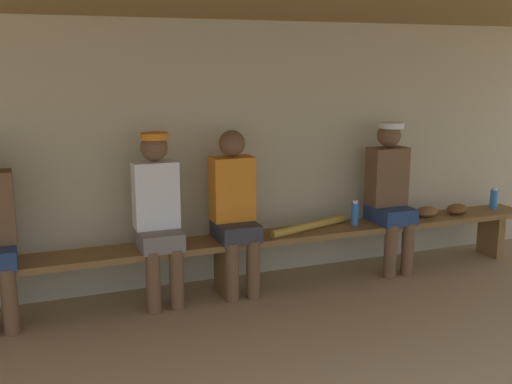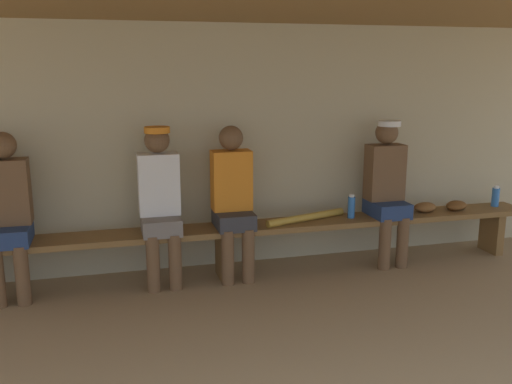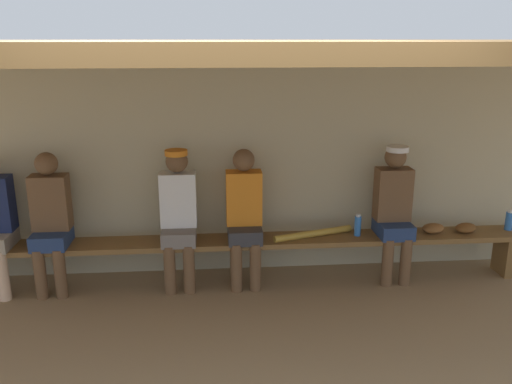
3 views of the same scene
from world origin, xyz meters
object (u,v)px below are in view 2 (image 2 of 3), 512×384
object	(u,v)px
water_bottle_green	(351,207)
baseball_glove_tan	(425,207)
baseball_bat	(306,217)
bench	(222,235)
player_in_red	(8,210)
water_bottle_blue	(496,197)
player_in_blue	(160,199)
player_in_white	(233,196)
player_near_post	(387,185)
baseball_glove_dark_brown	(456,205)

from	to	relation	value
water_bottle_green	baseball_glove_tan	xyz separation A→B (m)	(0.78, 0.02, -0.06)
baseball_bat	bench	bearing A→B (deg)	162.57
player_in_red	water_bottle_blue	bearing A→B (deg)	0.40
bench	water_bottle_green	size ratio (longest dim) A/B	27.10
player_in_blue	baseball_glove_tan	bearing A→B (deg)	0.39
water_bottle_green	baseball_bat	xyz separation A→B (m)	(-0.44, -0.00, -0.07)
bench	baseball_bat	xyz separation A→B (m)	(0.77, -0.00, 0.11)
player_in_white	baseball_glove_tan	xyz separation A→B (m)	(1.89, 0.02, -0.22)
player_in_white	player_near_post	bearing A→B (deg)	0.02
player_in_red	water_bottle_blue	world-z (taller)	player_in_red
baseball_glove_tan	baseball_glove_dark_brown	xyz separation A→B (m)	(0.33, -0.02, 0.00)
player_near_post	baseball_glove_dark_brown	size ratio (longest dim) A/B	5.60
player_in_red	water_bottle_blue	distance (m)	4.50
baseball_glove_tan	water_bottle_green	bearing A→B (deg)	-16.67
baseball_bat	player_in_blue	bearing A→B (deg)	162.41
player_in_red	baseball_glove_dark_brown	distance (m)	4.04
player_near_post	water_bottle_green	world-z (taller)	player_near_post
player_in_blue	water_bottle_green	xyz separation A→B (m)	(1.74, -0.00, -0.18)
bench	player_in_blue	world-z (taller)	player_in_blue
bench	player_in_white	bearing A→B (deg)	1.78
water_bottle_blue	bench	bearing A→B (deg)	-179.29
baseball_bat	water_bottle_blue	bearing A→B (deg)	-16.45
player_in_red	player_near_post	bearing A→B (deg)	0.01
water_bottle_green	baseball_glove_dark_brown	size ratio (longest dim) A/B	0.92
water_bottle_blue	baseball_glove_dark_brown	xyz separation A→B (m)	(-0.46, -0.03, -0.05)
bench	water_bottle_green	world-z (taller)	water_bottle_green
bench	water_bottle_blue	world-z (taller)	water_bottle_blue
bench	water_bottle_blue	size ratio (longest dim) A/B	28.77
player_in_red	baseball_glove_tan	bearing A→B (deg)	0.27
bench	player_near_post	size ratio (longest dim) A/B	4.46
bench	baseball_glove_dark_brown	xyz separation A→B (m)	(2.32, 0.00, 0.12)
baseball_glove_dark_brown	baseball_bat	distance (m)	1.55
water_bottle_green	player_near_post	bearing A→B (deg)	0.56
water_bottle_blue	baseball_glove_dark_brown	size ratio (longest dim) A/B	0.87
player_in_white	baseball_bat	distance (m)	0.71
bench	player_in_blue	distance (m)	0.64
bench	player_near_post	world-z (taller)	player_near_post
player_in_blue	player_near_post	distance (m)	2.09
player_in_white	player_near_post	world-z (taller)	player_near_post
player_in_blue	water_bottle_blue	world-z (taller)	player_in_blue
bench	player_in_blue	size ratio (longest dim) A/B	4.46
player_near_post	water_bottle_green	distance (m)	0.40
baseball_glove_tan	baseball_bat	world-z (taller)	baseball_glove_tan
player_in_white	baseball_glove_dark_brown	size ratio (longest dim) A/B	5.56
baseball_bat	player_in_white	bearing A→B (deg)	162.31
player_in_red	baseball_glove_dark_brown	world-z (taller)	player_in_red
player_in_white	baseball_bat	bearing A→B (deg)	-0.26
water_bottle_blue	baseball_glove_tan	world-z (taller)	water_bottle_blue
bench	player_near_post	distance (m)	1.61
baseball_glove_tan	baseball_glove_dark_brown	world-z (taller)	same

